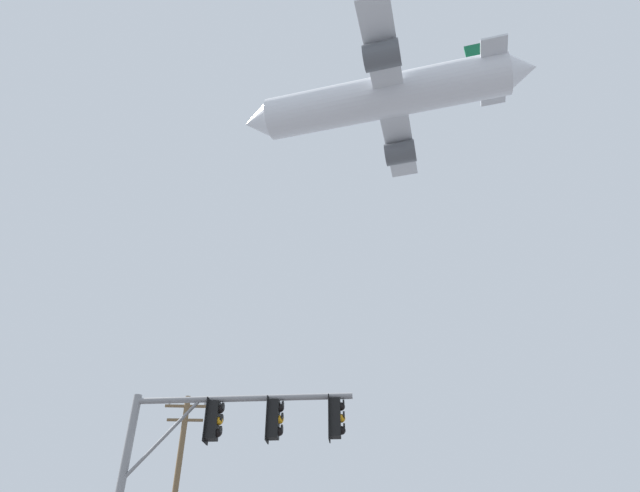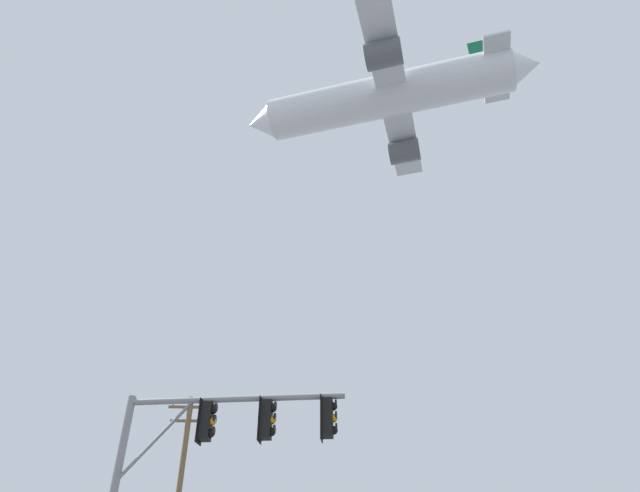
% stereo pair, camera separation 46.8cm
% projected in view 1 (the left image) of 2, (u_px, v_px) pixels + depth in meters
% --- Properties ---
extents(signal_pole_near, '(5.43, 0.94, 5.67)m').
position_uv_depth(signal_pole_near, '(218.00, 447.00, 12.46)').
color(signal_pole_near, gray).
rests_on(signal_pole_near, ground).
extents(airplane, '(26.65, 20.58, 7.36)m').
position_uv_depth(airplane, '(384.00, 98.00, 48.59)').
color(airplane, white).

